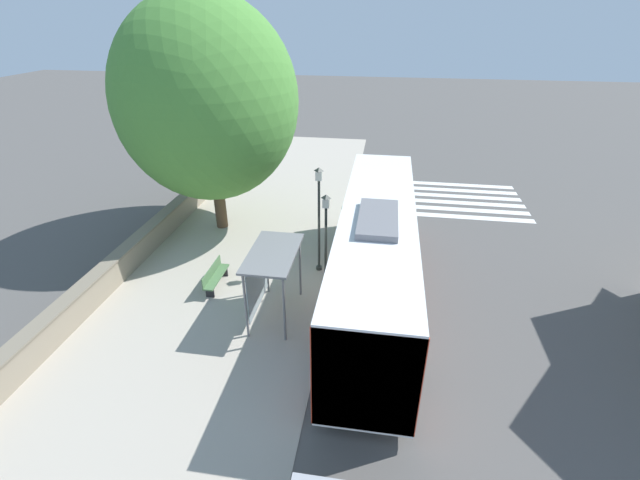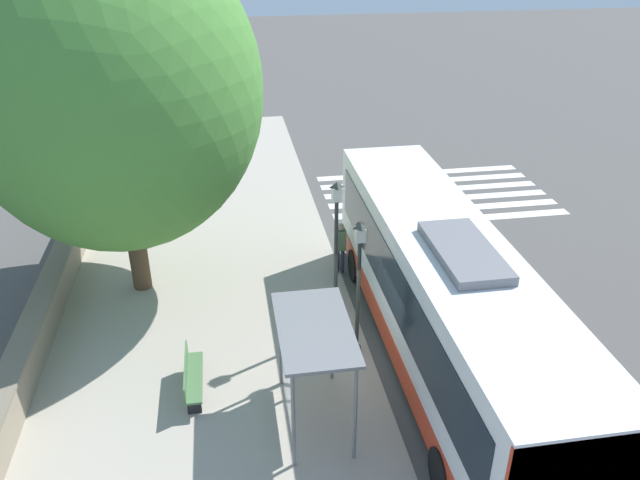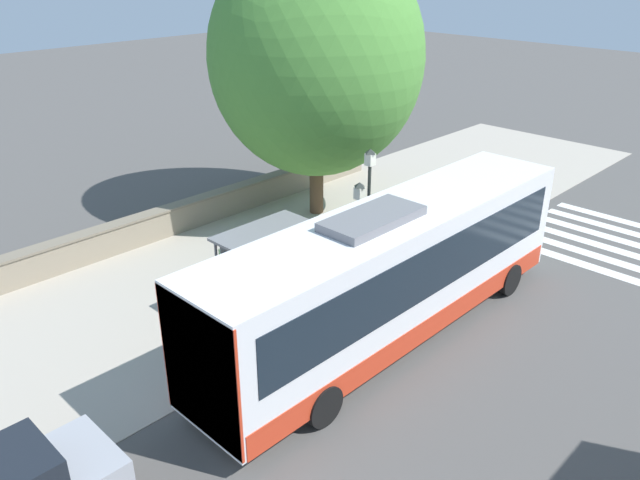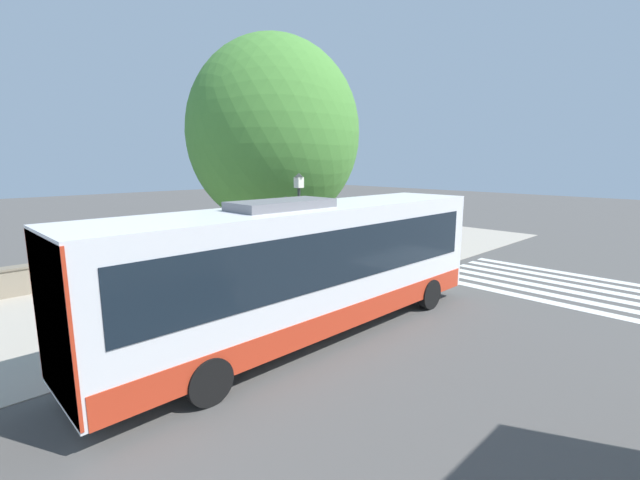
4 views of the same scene
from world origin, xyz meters
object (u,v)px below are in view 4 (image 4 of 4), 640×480
object	(u,v)px
bus	(309,266)
bench	(197,278)
bus_shelter	(197,252)
street_lamp_far	(286,244)
street_lamp_near	(299,227)
pedestrian	(374,263)
shade_tree	(274,134)

from	to	relation	value
bus	bench	xyz separation A→B (m)	(-6.10, -0.12, -1.51)
bus_shelter	street_lamp_far	bearing A→B (deg)	54.63
bus	street_lamp_far	size ratio (longest dim) A/B	3.29
bus_shelter	bench	size ratio (longest dim) A/B	1.55
street_lamp_near	street_lamp_far	size ratio (longest dim) A/B	1.18
bench	street_lamp_near	xyz separation A→B (m)	(3.80, 1.82, 2.16)
bus_shelter	pedestrian	xyz separation A→B (m)	(1.93, 6.31, -1.07)
bus	shade_tree	world-z (taller)	shade_tree
bus_shelter	street_lamp_near	bearing A→B (deg)	69.26
street_lamp_near	street_lamp_far	bearing A→B (deg)	-66.03
street_lamp_far	street_lamp_near	bearing A→B (deg)	113.97
street_lamp_near	street_lamp_far	world-z (taller)	street_lamp_near
bench	street_lamp_far	distance (m)	4.65
pedestrian	bench	xyz separation A→B (m)	(-4.54, -4.98, -0.54)
bus	street_lamp_far	world-z (taller)	bus
bench	street_lamp_near	size ratio (longest dim) A/B	0.41
shade_tree	bus	bearing A→B (deg)	-32.72
bus_shelter	bench	xyz separation A→B (m)	(-2.61, 1.33, -1.61)
street_lamp_far	shade_tree	world-z (taller)	shade_tree
pedestrian	street_lamp_far	xyz separation A→B (m)	(-0.34, -4.06, 1.23)
bus_shelter	street_lamp_near	xyz separation A→B (m)	(1.19, 3.15, 0.55)
bus	street_lamp_near	size ratio (longest dim) A/B	2.78
bench	pedestrian	bearing A→B (deg)	47.62
pedestrian	bench	world-z (taller)	pedestrian
bus_shelter	bus	bearing A→B (deg)	22.54
bus	pedestrian	xyz separation A→B (m)	(-1.56, 4.85, -0.97)
shade_tree	street_lamp_far	bearing A→B (deg)	-35.59
bus	pedestrian	world-z (taller)	bus
bus_shelter	street_lamp_near	size ratio (longest dim) A/B	0.64
street_lamp_near	street_lamp_far	distance (m)	1.06
bus_shelter	shade_tree	bearing A→B (deg)	123.33
bus	shade_tree	xyz separation A→B (m)	(-7.71, 4.95, 4.09)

